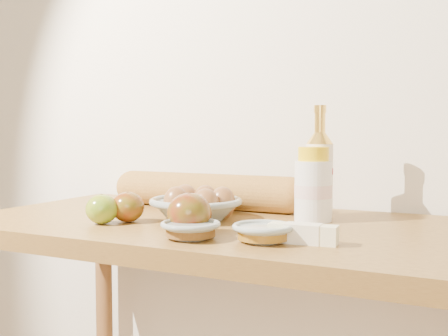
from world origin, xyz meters
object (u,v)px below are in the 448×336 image
(cream_bottle, at_px, (313,187))
(baguette, at_px, (206,191))
(egg_bowl, at_px, (197,206))
(bourbon_bottle, at_px, (319,172))
(table, at_px, (230,277))

(cream_bottle, height_order, baguette, cream_bottle)
(baguette, bearing_deg, egg_bowl, -69.35)
(bourbon_bottle, bearing_deg, egg_bowl, -159.06)
(cream_bottle, bearing_deg, bourbon_bottle, 110.73)
(table, bearing_deg, cream_bottle, 30.07)
(table, bearing_deg, egg_bowl, 179.47)
(bourbon_bottle, relative_size, cream_bottle, 1.57)
(bourbon_bottle, relative_size, baguette, 0.48)
(table, bearing_deg, baguette, 132.44)
(egg_bowl, relative_size, baguette, 0.42)
(table, relative_size, cream_bottle, 7.33)
(table, height_order, cream_bottle, cream_bottle)
(bourbon_bottle, bearing_deg, baguette, 166.91)
(baguette, bearing_deg, bourbon_bottle, -2.20)
(cream_bottle, height_order, egg_bowl, cream_bottle)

